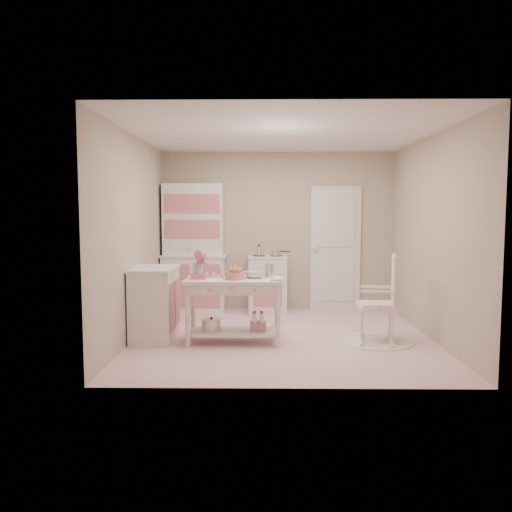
# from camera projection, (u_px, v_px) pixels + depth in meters

# --- Properties ---
(room_shell) EXTENTS (3.84, 3.84, 2.62)m
(room_shell) POSITION_uv_depth(u_px,v_px,m) (283.00, 210.00, 6.33)
(room_shell) COLOR pink
(room_shell) RESTS_ON ground
(door) EXTENTS (0.82, 0.05, 2.04)m
(door) POSITION_uv_depth(u_px,v_px,m) (335.00, 248.00, 8.24)
(door) COLOR white
(door) RESTS_ON ground
(hutch) EXTENTS (1.06, 0.50, 2.08)m
(hutch) POSITION_uv_depth(u_px,v_px,m) (193.00, 248.00, 8.05)
(hutch) COLOR white
(hutch) RESTS_ON ground
(stove) EXTENTS (0.62, 0.57, 0.92)m
(stove) POSITION_uv_depth(u_px,v_px,m) (268.00, 284.00, 8.04)
(stove) COLOR white
(stove) RESTS_ON ground
(base_cabinet) EXTENTS (0.54, 0.84, 0.92)m
(base_cabinet) POSITION_uv_depth(u_px,v_px,m) (155.00, 303.00, 6.35)
(base_cabinet) COLOR white
(base_cabinet) RESTS_ON ground
(lace_rug) EXTENTS (0.92, 0.92, 0.01)m
(lace_rug) POSITION_uv_depth(u_px,v_px,m) (376.00, 341.00, 6.26)
(lace_rug) COLOR white
(lace_rug) RESTS_ON ground
(rocking_chair) EXTENTS (0.61, 0.80, 1.10)m
(rocking_chair) POSITION_uv_depth(u_px,v_px,m) (377.00, 298.00, 6.21)
(rocking_chair) COLOR white
(rocking_chair) RESTS_ON ground
(work_table) EXTENTS (1.20, 0.60, 0.80)m
(work_table) POSITION_uv_depth(u_px,v_px,m) (234.00, 311.00, 6.17)
(work_table) COLOR white
(work_table) RESTS_ON ground
(stand_mixer) EXTENTS (0.23, 0.30, 0.34)m
(stand_mixer) POSITION_uv_depth(u_px,v_px,m) (200.00, 265.00, 6.15)
(stand_mixer) COLOR pink
(stand_mixer) RESTS_ON work_table
(cookie_tray) EXTENTS (0.34, 0.24, 0.02)m
(cookie_tray) POSITION_uv_depth(u_px,v_px,m) (223.00, 276.00, 6.32)
(cookie_tray) COLOR silver
(cookie_tray) RESTS_ON work_table
(bread_basket) EXTENTS (0.25, 0.25, 0.09)m
(bread_basket) POSITION_uv_depth(u_px,v_px,m) (235.00, 276.00, 6.08)
(bread_basket) COLOR #CD757E
(bread_basket) RESTS_ON work_table
(mixing_bowl) EXTENTS (0.26, 0.26, 0.08)m
(mixing_bowl) POSITION_uv_depth(u_px,v_px,m) (255.00, 275.00, 6.21)
(mixing_bowl) COLOR silver
(mixing_bowl) RESTS_ON work_table
(metal_pitcher) EXTENTS (0.10, 0.10, 0.17)m
(metal_pitcher) POSITION_uv_depth(u_px,v_px,m) (269.00, 270.00, 6.28)
(metal_pitcher) COLOR silver
(metal_pitcher) RESTS_ON work_table
(recipe_book) EXTENTS (0.17, 0.22, 0.02)m
(recipe_book) POSITION_uv_depth(u_px,v_px,m) (270.00, 279.00, 6.01)
(recipe_book) COLOR silver
(recipe_book) RESTS_ON work_table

